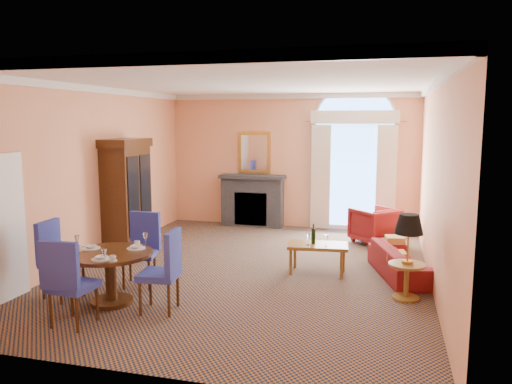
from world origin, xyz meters
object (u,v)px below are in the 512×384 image
(coffee_table, at_px, (317,246))
(side_table, at_px, (408,245))
(armoire, at_px, (127,197))
(armchair, at_px, (375,225))
(sofa, at_px, (401,261))
(dining_table, at_px, (110,266))

(coffee_table, xyz_separation_m, side_table, (1.42, -0.89, 0.34))
(armoire, distance_m, side_table, 5.53)
(armoire, height_order, coffee_table, armoire)
(armoire, xyz_separation_m, armchair, (4.77, 1.81, -0.69))
(sofa, bearing_deg, armoire, 69.02)
(coffee_table, bearing_deg, side_table, -38.63)
(dining_table, distance_m, sofa, 4.65)
(sofa, distance_m, side_table, 1.22)
(armchair, relative_size, side_table, 0.68)
(armoire, bearing_deg, dining_table, -65.19)
(dining_table, bearing_deg, sofa, 30.44)
(sofa, xyz_separation_m, armchair, (-0.50, 2.21, 0.12))
(dining_table, xyz_separation_m, sofa, (4.00, 2.35, -0.29))
(armchair, bearing_deg, side_table, 55.19)
(coffee_table, bearing_deg, armchair, 63.46)
(armchair, bearing_deg, coffee_table, 25.76)
(armchair, bearing_deg, sofa, 58.45)
(dining_table, xyz_separation_m, coffee_table, (2.62, 2.16, -0.08))
(coffee_table, distance_m, side_table, 1.71)
(dining_table, bearing_deg, armchair, 52.52)
(sofa, distance_m, coffee_table, 1.40)
(armchair, height_order, side_table, side_table)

